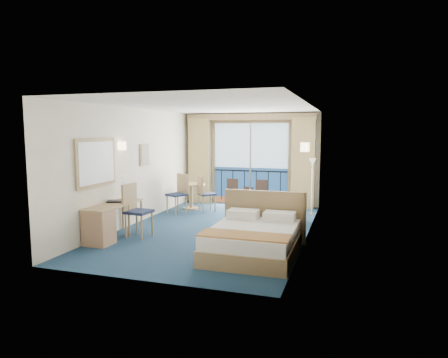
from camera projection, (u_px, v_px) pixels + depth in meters
floor at (215, 229)px, 8.88m from camera, size 6.50×6.50×0.00m
room_walls at (215, 149)px, 8.67m from camera, size 4.04×6.54×2.72m
balcony_door at (250, 166)px, 11.79m from camera, size 2.36×0.03×2.52m
curtain_left at (200, 161)px, 12.10m from camera, size 0.65×0.22×2.55m
curtain_right at (303, 163)px, 11.17m from camera, size 0.65×0.22×2.55m
pelmet at (250, 117)px, 11.51m from camera, size 3.80×0.25×0.18m
mirror at (96, 163)px, 7.87m from camera, size 0.05×1.25×0.95m
wall_print at (145, 155)px, 9.71m from camera, size 0.04×0.42×0.52m
sconce_left at (122, 146)px, 8.67m from camera, size 0.18×0.18×0.18m
sconce_right at (305, 147)px, 7.93m from camera, size 0.18×0.18×0.18m
bed at (254, 239)px, 7.00m from camera, size 1.61×1.92×1.01m
nightstand at (294, 226)px, 8.00m from camera, size 0.41×0.39×0.54m
phone at (294, 211)px, 7.97m from camera, size 0.18×0.15×0.07m
armchair at (282, 206)px, 9.93m from camera, size 0.98×0.97×0.64m
floor_lamp at (312, 172)px, 10.33m from camera, size 0.20×0.20×1.47m
desk at (102, 223)px, 7.72m from camera, size 0.52×1.50×0.70m
desk_chair at (135, 207)px, 8.20m from camera, size 0.52×0.51×1.10m
folder at (116, 201)px, 8.28m from camera, size 0.40×0.36×0.03m
desk_lamp at (123, 183)px, 8.50m from camera, size 0.13×0.13×0.49m
round_table at (191, 190)px, 11.16m from camera, size 0.79×0.79×0.71m
table_chair_a at (204, 191)px, 10.80m from camera, size 0.60×0.60×0.98m
table_chair_b at (179, 191)px, 10.61m from camera, size 0.60×0.61×1.04m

